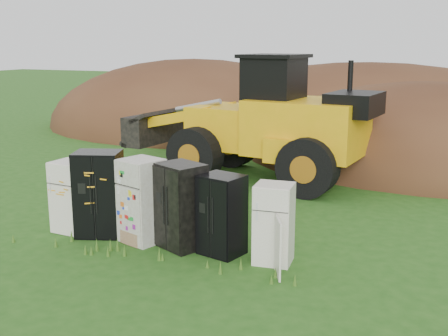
% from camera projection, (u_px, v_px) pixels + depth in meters
% --- Properties ---
extents(ground, '(120.00, 120.00, 0.00)m').
position_uv_depth(ground, '(166.00, 245.00, 11.95)').
color(ground, '#215015').
rests_on(ground, ground).
extents(fridge_leftmost, '(0.75, 0.73, 1.62)m').
position_uv_depth(fridge_leftmost, '(71.00, 196.00, 12.67)').
color(fridge_leftmost, white).
rests_on(fridge_leftmost, ground).
extents(fridge_black_side, '(1.20, 1.08, 1.89)m').
position_uv_depth(fridge_black_side, '(99.00, 194.00, 12.38)').
color(fridge_black_side, black).
rests_on(fridge_black_side, ground).
extents(fridge_sticker, '(1.00, 0.96, 1.82)m').
position_uv_depth(fridge_sticker, '(142.00, 201.00, 11.97)').
color(fridge_sticker, silver).
rests_on(fridge_sticker, ground).
extents(fridge_dark_mid, '(1.14, 1.06, 1.79)m').
position_uv_depth(fridge_dark_mid, '(181.00, 206.00, 11.63)').
color(fridge_dark_mid, black).
rests_on(fridge_dark_mid, ground).
extents(fridge_black_right, '(0.96, 0.86, 1.64)m').
position_uv_depth(fridge_black_right, '(222.00, 215.00, 11.28)').
color(fridge_black_right, black).
rests_on(fridge_black_right, ground).
extents(fridge_open_door, '(0.78, 0.73, 1.57)m').
position_uv_depth(fridge_open_door, '(274.00, 224.00, 10.85)').
color(fridge_open_door, white).
rests_on(fridge_open_door, ground).
extents(wheel_loader, '(8.27, 4.00, 3.87)m').
position_uv_depth(wheel_loader, '(245.00, 117.00, 17.52)').
color(wheel_loader, '#EAA60F').
rests_on(wheel_loader, ground).
extents(dirt_mound_right, '(13.76, 10.09, 5.73)m').
position_uv_depth(dirt_mound_right, '(433.00, 162.00, 20.14)').
color(dirt_mound_right, '#422315').
rests_on(dirt_mound_right, ground).
extents(dirt_mound_left, '(15.53, 11.65, 6.84)m').
position_uv_depth(dirt_mound_left, '(195.00, 128.00, 28.26)').
color(dirt_mound_left, '#422315').
rests_on(dirt_mound_left, ground).
extents(dirt_mound_back, '(18.97, 12.65, 6.53)m').
position_uv_depth(dirt_mound_back, '(368.00, 128.00, 28.03)').
color(dirt_mound_back, '#422315').
rests_on(dirt_mound_back, ground).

